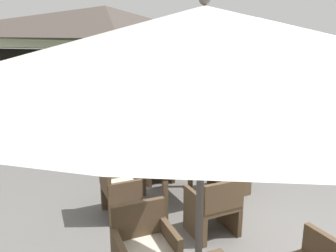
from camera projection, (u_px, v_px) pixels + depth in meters
The scene contains 15 objects.
background_pavilion at pixel (106, 36), 10.24m from camera, with size 8.73×2.47×4.21m.
lawn_strip at pixel (120, 135), 9.45m from camera, with size 10.53×1.98×0.01m, color #519347.
patio_table_near_foreground at pixel (180, 165), 4.82m from camera, with size 1.03×1.03×0.75m.
patio_chair_near_foreground_south at pixel (214, 206), 3.95m from camera, with size 0.62×0.57×0.83m.
patio_chair_near_foreground_east at pixel (231, 170), 5.29m from camera, with size 0.57×0.62×0.81m.
patio_chair_near_foreground_north at pixel (156, 161), 5.79m from camera, with size 0.56×0.58×0.85m.
patio_chair_near_foreground_west at pixel (119, 190), 4.45m from camera, with size 0.53×0.59×0.84m.
patio_table_mid_left at pixel (166, 129), 7.69m from camera, with size 0.98×0.98×0.71m.
patio_umbrella_mid_left at pixel (166, 60), 7.32m from camera, with size 2.53×2.53×2.66m.
patio_chair_mid_left_north at pixel (160, 129), 8.59m from camera, with size 0.69×0.60×0.83m.
patio_chair_mid_left_east at pixel (199, 135), 7.93m from camera, with size 0.66×0.71×0.81m.
patio_chair_mid_left_south at pixel (175, 145), 6.88m from camera, with size 0.66×0.65×0.83m.
patio_chair_mid_left_west at pixel (133, 139), 7.54m from camera, with size 0.63×0.64×0.80m.
patio_umbrella_mid_right at pixel (204, 49), 1.55m from camera, with size 2.70×2.70×2.65m.
terracotta_urn at pixel (192, 135), 8.79m from camera, with size 0.33×0.33×0.40m.
Camera 1 is at (-2.14, -2.16, 2.30)m, focal length 31.29 mm.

